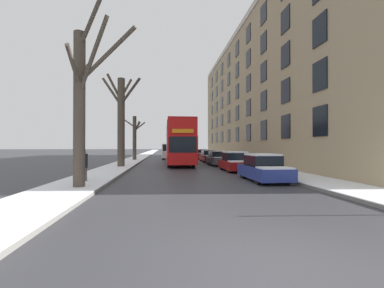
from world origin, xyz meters
name	(u,v)px	position (x,y,z in m)	size (l,w,h in m)	color
ground_plane	(282,264)	(0.00, 0.00, 0.00)	(320.00, 320.00, 0.00)	#38383D
sidewalk_left	(146,154)	(-5.96, 53.00, 0.08)	(2.69, 130.00, 0.16)	slate
sidewalk_right	(199,154)	(5.96, 53.00, 0.08)	(2.69, 130.00, 0.16)	slate
terrace_facade_right	(272,95)	(11.80, 27.52, 8.47)	(9.10, 44.11, 16.93)	tan
bare_tree_left_0	(82,100)	(-5.42, 7.45, 3.88)	(2.87, 3.23, 8.23)	#4C4238
bare_tree_left_1	(121,118)	(-5.62, 18.75, 4.35)	(3.76, 3.69, 8.25)	#4C4238
bare_tree_left_2	(134,136)	(-5.72, 29.72, 3.15)	(3.59, 1.60, 5.96)	#4C4238
double_decker_bus	(179,141)	(-0.38, 22.03, 2.46)	(2.54, 10.28, 4.35)	red
parked_car_0	(263,168)	(3.52, 9.59, 0.68)	(1.77, 4.05, 1.48)	navy
parked_car_1	(235,162)	(3.52, 15.15, 0.68)	(1.86, 3.93, 1.50)	maroon
parked_car_2	(218,158)	(3.52, 21.33, 0.65)	(1.88, 4.59, 1.41)	#474C56
parked_car_3	(209,156)	(3.52, 26.81, 0.66)	(1.78, 4.46, 1.43)	maroon
parked_car_4	(202,155)	(3.52, 32.35, 0.68)	(1.75, 4.10, 1.48)	maroon
oncoming_van	(169,151)	(-1.16, 33.96, 1.20)	(2.07, 5.41, 2.21)	white
pedestrian_left_sidewalk	(84,165)	(-5.93, 9.46, 0.96)	(0.38, 0.38, 1.75)	#4C4742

